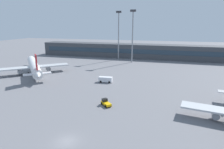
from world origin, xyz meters
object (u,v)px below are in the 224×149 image
Objects in this scene: floodlight_tower_west at (119,32)px; floodlight_tower_east at (133,33)px; baggage_tug_yellow at (106,103)px; service_van_white at (106,79)px; airplane_mid at (34,66)px.

floodlight_tower_east is at bearing -34.78° from floodlight_tower_west.
service_van_white is (-6.75, 20.99, 0.31)m from baggage_tug_yellow.
baggage_tug_yellow is 0.12× the size of floodlight_tower_east.
floodlight_tower_east is (-4.15, 63.50, 16.01)m from baggage_tug_yellow.
airplane_mid is 50.19m from baggage_tug_yellow.
airplane_mid is 9.58× the size of baggage_tug_yellow.
baggage_tug_yellow is 22.05m from service_van_white.
floodlight_tower_east reaches higher than baggage_tug_yellow.
baggage_tug_yellow is 0.12× the size of floodlight_tower_west.
service_van_white is 0.18× the size of floodlight_tower_east.
floodlight_tower_east is at bearing 86.50° from service_van_white.
service_van_white is 45.39m from floodlight_tower_east.
airplane_mid reaches higher than service_van_white.
airplane_mid is 54.34m from floodlight_tower_west.
baggage_tug_yellow is at bearing -72.17° from service_van_white.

